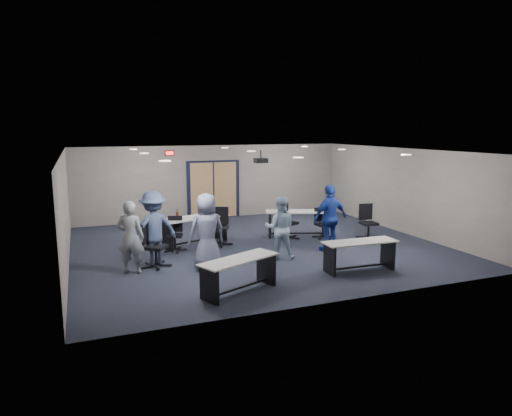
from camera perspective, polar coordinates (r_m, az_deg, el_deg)
name	(u,v)px	position (r m, az deg, el deg)	size (l,w,h in m)	color
floor	(257,246)	(13.07, 0.18, -4.77)	(10.00, 10.00, 0.00)	black
back_wall	(213,182)	(17.03, -5.38, 3.27)	(10.00, 0.04, 2.70)	slate
front_wall	(344,233)	(8.84, 10.94, -3.14)	(10.00, 0.04, 2.70)	slate
left_wall	(65,211)	(11.94, -22.76, -0.35)	(0.04, 9.00, 2.70)	slate
right_wall	(403,191)	(15.33, 17.86, 2.09)	(0.04, 9.00, 2.70)	slate
ceiling	(257,151)	(12.66, 0.19, 7.14)	(10.00, 9.00, 0.04)	silver
double_door	(214,190)	(17.03, -5.33, 2.25)	(2.00, 0.07, 2.20)	black
exit_sign	(169,153)	(16.51, -10.77, 6.76)	(0.32, 0.07, 0.18)	black
ceiling_projector	(261,160)	(13.25, 0.61, 5.98)	(0.35, 0.32, 0.37)	black
ceiling_can_lights	(254,152)	(12.89, -0.22, 7.05)	(6.24, 5.74, 0.02)	white
table_front_left	(239,269)	(9.37, -2.10, -7.66)	(1.86, 1.24, 0.72)	beige
table_front_right	(360,251)	(11.01, 12.83, -5.21)	(1.79, 0.66, 0.72)	beige
table_back_left	(195,225)	(13.21, -7.67, -2.17)	(2.12, 1.27, 1.12)	beige
table_back_right	(298,219)	(14.13, 5.31, -1.40)	(2.10, 1.31, 0.81)	beige
chair_back_a	(175,234)	(12.65, -10.12, -3.23)	(0.59, 0.59, 0.94)	black
chair_back_b	(219,227)	(13.11, -4.59, -2.33)	(0.68, 0.68, 1.08)	black
chair_back_c	(288,222)	(13.85, 4.05, -1.71)	(0.66, 0.66, 1.05)	black
chair_back_d	(323,223)	(14.04, 8.38, -1.90)	(0.58, 0.58, 0.93)	black
chair_loose_left	(156,245)	(11.30, -12.45, -4.57)	(0.67, 0.67, 1.07)	black
chair_loose_right	(369,222)	(14.19, 13.92, -1.70)	(0.66, 0.66, 1.05)	black
person_gray	(131,237)	(10.87, -15.40, -3.54)	(0.62, 0.41, 1.71)	gray
person_plaid	(207,231)	(10.85, -6.17, -2.94)	(0.89, 0.58, 1.83)	slate
person_lightblue	(280,228)	(11.69, 3.01, -2.49)	(0.78, 0.61, 1.61)	#98B0CA
person_navy	(330,218)	(12.55, 9.24, -1.24)	(1.07, 0.45, 1.83)	navy
person_back	(153,228)	(11.39, -12.71, -2.50)	(1.18, 0.68, 1.83)	#425077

